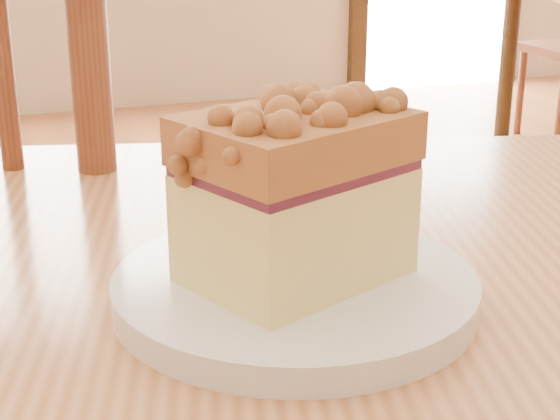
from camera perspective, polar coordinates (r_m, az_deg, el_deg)
cafe_chair_main at (r=1.18m, az=-17.96°, el=-6.19°), size 0.60×0.60×1.01m
plate at (r=0.58m, az=0.99°, el=-5.33°), size 0.24×0.24×0.02m
cake_slice at (r=0.55m, az=1.00°, el=1.50°), size 0.17×0.15×0.13m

